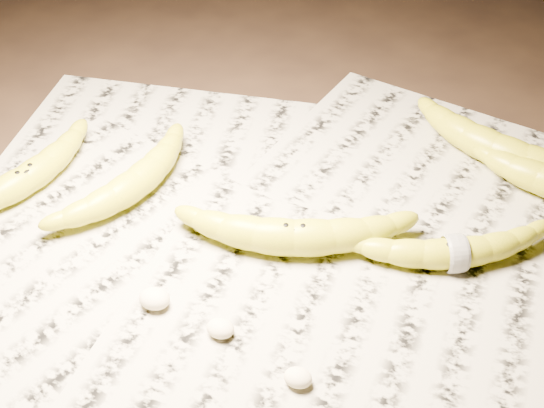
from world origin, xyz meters
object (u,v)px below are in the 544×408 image
(banana_left_a, at_px, (25,177))
(banana_upper_a, at_px, (496,146))
(banana_left_b, at_px, (135,181))
(banana_taped, at_px, (455,251))
(banana_center, at_px, (294,235))

(banana_left_a, relative_size, banana_upper_a, 0.97)
(banana_left_b, bearing_deg, banana_upper_a, -46.09)
(banana_left_a, bearing_deg, banana_left_b, -55.77)
(banana_left_b, relative_size, banana_taped, 0.97)
(banana_left_a, xyz_separation_m, banana_taped, (0.49, 0.06, -0.00))
(banana_left_b, relative_size, banana_upper_a, 0.91)
(banana_left_a, relative_size, banana_taped, 1.04)
(banana_left_a, height_order, banana_center, banana_center)
(banana_left_a, distance_m, banana_left_b, 0.13)
(banana_center, xyz_separation_m, banana_taped, (0.16, 0.04, -0.00))
(banana_taped, xyz_separation_m, banana_upper_a, (0.01, 0.19, 0.00))
(banana_left_b, relative_size, banana_center, 0.86)
(banana_taped, distance_m, banana_upper_a, 0.19)
(banana_left_a, xyz_separation_m, banana_upper_a, (0.50, 0.25, 0.00))
(banana_left_b, height_order, banana_taped, banana_left_b)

